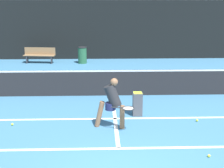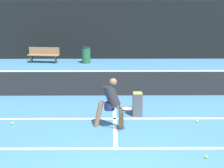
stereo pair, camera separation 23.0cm
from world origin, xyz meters
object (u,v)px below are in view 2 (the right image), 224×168
(player_practicing, at_px, (111,101))
(trash_bin, at_px, (86,55))
(ball_hopper, at_px, (137,104))
(parked_car, at_px, (123,42))
(courtside_bench, at_px, (44,54))

(player_practicing, relative_size, trash_bin, 1.53)
(ball_hopper, distance_m, trash_bin, 8.61)
(parked_car, bearing_deg, player_practicing, -93.80)
(player_practicing, relative_size, courtside_bench, 0.78)
(courtside_bench, distance_m, parked_car, 6.34)
(player_practicing, xyz_separation_m, courtside_bench, (-3.75, 9.43, -0.28))
(courtside_bench, relative_size, trash_bin, 1.97)
(ball_hopper, height_order, trash_bin, trash_bin)
(courtside_bench, bearing_deg, trash_bin, 3.82)
(ball_hopper, bearing_deg, courtside_bench, 118.14)
(player_practicing, distance_m, parked_car, 13.76)
(trash_bin, bearing_deg, courtside_bench, 176.54)
(player_practicing, distance_m, ball_hopper, 1.29)
(trash_bin, bearing_deg, player_practicing, -81.69)
(trash_bin, relative_size, parked_car, 0.20)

